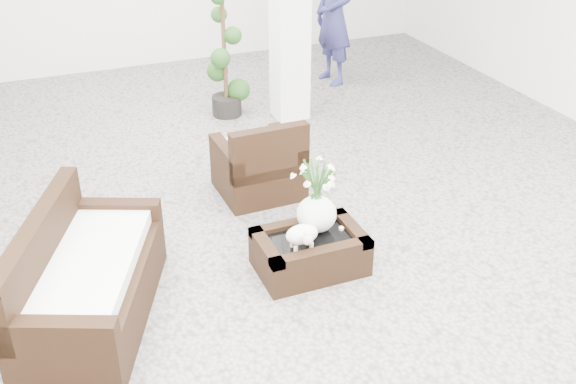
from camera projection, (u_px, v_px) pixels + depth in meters
name	position (u px, v px, depth m)	size (l,w,h in m)	color
ground	(284.00, 247.00, 6.19)	(11.00, 11.00, 0.00)	gray
coffee_table	(310.00, 253.00, 5.82)	(0.90, 0.60, 0.31)	black
sheep_figurine	(302.00, 236.00, 5.57)	(0.28, 0.23, 0.21)	white
planter_narcissus	(317.00, 189.00, 5.66)	(0.44, 0.44, 0.80)	white
tealight	(341.00, 228.00, 5.85)	(0.04, 0.04, 0.03)	white
armchair	(258.00, 155.00, 6.87)	(0.79, 0.76, 0.84)	black
loveseat	(89.00, 270.00, 5.11)	(1.66, 0.80, 0.89)	black
topiary	(224.00, 56.00, 8.48)	(0.42, 0.42, 1.57)	#1C3E14
shopper	(334.00, 16.00, 9.49)	(0.70, 0.46, 1.91)	navy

